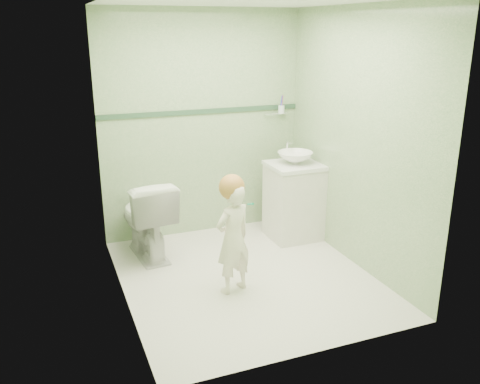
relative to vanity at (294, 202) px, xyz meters
name	(u,v)px	position (x,y,z in m)	size (l,w,h in m)	color
ground	(246,277)	(-0.84, -0.70, -0.40)	(2.50, 2.50, 0.00)	white
room_shell	(246,150)	(-0.84, -0.70, 0.80)	(2.50, 2.54, 2.40)	#85AE7B
trim_stripe	(202,111)	(-0.84, 0.54, 0.95)	(2.20, 0.02, 0.05)	#2D4D37
vanity	(294,202)	(0.00, 0.00, 0.00)	(0.52, 0.50, 0.80)	white
counter	(295,165)	(0.00, 0.00, 0.41)	(0.54, 0.52, 0.04)	white
basin	(295,158)	(0.00, 0.00, 0.49)	(0.37, 0.37, 0.13)	white
faucet	(287,147)	(0.00, 0.19, 0.57)	(0.03, 0.13, 0.18)	silver
cup_holder	(281,109)	(0.05, 0.48, 0.93)	(0.26, 0.07, 0.21)	silver
toilet	(146,218)	(-1.58, 0.10, 0.00)	(0.45, 0.79, 0.81)	white
toddler	(233,239)	(-1.04, -0.89, 0.09)	(0.36, 0.23, 0.98)	white
hair_cap	(232,187)	(-1.04, -0.86, 0.54)	(0.22, 0.22, 0.22)	#B07535
teal_toothbrush	(250,204)	(-0.93, -0.98, 0.42)	(0.10, 0.14, 0.08)	#088C64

